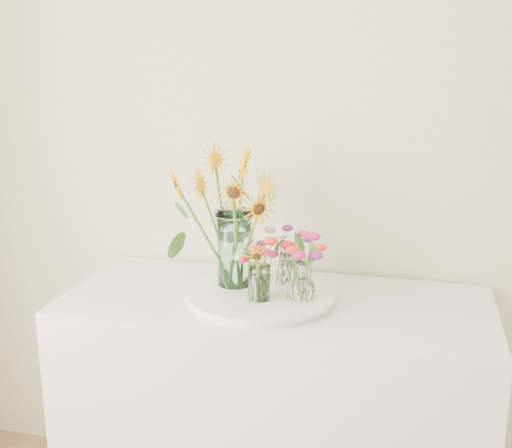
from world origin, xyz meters
name	(u,v)px	position (x,y,z in m)	size (l,w,h in m)	color
counter	(274,420)	(-0.49, 1.93, 0.45)	(1.40, 0.60, 0.90)	white
tray	(261,296)	(-0.54, 1.91, 0.91)	(0.47, 0.47, 0.03)	white
mason_jar	(234,248)	(-0.64, 1.95, 1.06)	(0.11, 0.11, 0.26)	#BCFAEA
sunflower_bouquet	(234,218)	(-0.64, 1.95, 1.16)	(0.65, 0.65, 0.47)	#F7A805
small_vase_a	(259,283)	(-0.53, 1.84, 0.98)	(0.07, 0.07, 0.12)	white
wildflower_posy_a	(259,269)	(-0.53, 1.84, 1.03)	(0.18, 0.18, 0.21)	#FF3916
small_vase_b	(301,281)	(-0.40, 1.88, 0.99)	(0.09, 0.09, 0.13)	white
wildflower_posy_b	(302,267)	(-0.40, 1.88, 1.03)	(0.19, 0.19, 0.22)	#FF3916
small_vase_c	(290,269)	(-0.46, 2.01, 0.98)	(0.06, 0.06, 0.11)	white
wildflower_posy_c	(290,256)	(-0.46, 2.01, 1.03)	(0.20, 0.20, 0.20)	#FF3916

